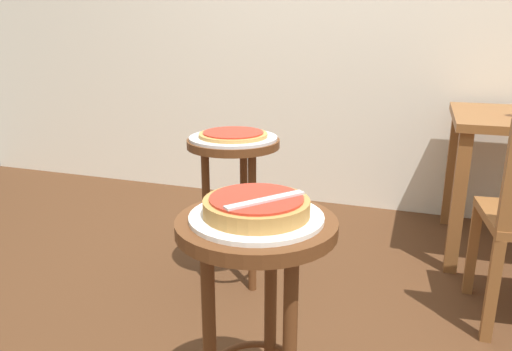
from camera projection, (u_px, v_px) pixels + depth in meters
ground_plane at (273, 339)px, 1.83m from camera, size 6.00×6.00×0.00m
stool_foreground at (256, 281)px, 1.24m from camera, size 0.41×0.41×0.68m
serving_plate_foreground at (256, 217)px, 1.19m from camera, size 0.34×0.34×0.01m
pizza_foreground at (256, 206)px, 1.18m from camera, size 0.26×0.26×0.05m
stool_middle at (234, 177)px, 2.14m from camera, size 0.41×0.41×0.68m
serving_plate_middle at (233, 138)px, 2.09m from camera, size 0.39×0.39×0.01m
pizza_middle at (233, 134)px, 2.08m from camera, size 0.30×0.30×0.02m
pizza_server_knife at (266, 200)px, 1.15m from camera, size 0.15×0.19×0.01m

